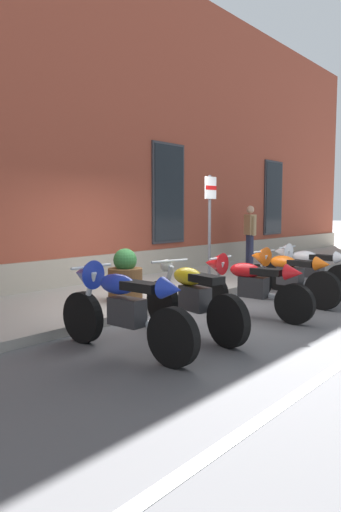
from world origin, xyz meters
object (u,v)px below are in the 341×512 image
object	(u,v)px
motorcycle_yellow_naked	(192,299)
parking_sign	(210,215)
pedestrian_tan_coat	(250,231)
motorcycle_blue_sport	(119,304)
motorcycle_orange_sport	(284,273)
barrel_planter	(125,279)
motorcycle_white_sport	(306,267)
motorcycle_red_sport	(246,282)

from	to	relation	value
motorcycle_yellow_naked	parking_sign	xyz separation A→B (m)	(2.82, 1.71, 1.10)
motorcycle_yellow_naked	pedestrian_tan_coat	distance (m)	7.74
motorcycle_blue_sport	motorcycle_orange_sport	xyz separation A→B (m)	(3.96, -0.14, -0.03)
motorcycle_blue_sport	parking_sign	size ratio (longest dim) A/B	0.95
motorcycle_blue_sport	pedestrian_tan_coat	bearing A→B (deg)	20.45
motorcycle_orange_sport	barrel_planter	size ratio (longest dim) A/B	2.28
pedestrian_tan_coat	barrel_planter	bearing A→B (deg)	-168.48
motorcycle_orange_sport	motorcycle_blue_sport	bearing A→B (deg)	178.00
motorcycle_white_sport	parking_sign	world-z (taller)	parking_sign
motorcycle_red_sport	motorcycle_orange_sport	distance (m)	1.37
motorcycle_yellow_naked	motorcycle_orange_sport	bearing A→B (deg)	0.97
motorcycle_red_sport	motorcycle_yellow_naked	bearing A→B (deg)	-178.89
motorcycle_orange_sport	motorcycle_yellow_naked	bearing A→B (deg)	-179.03
barrel_planter	motorcycle_orange_sport	bearing A→B (deg)	-41.47
motorcycle_yellow_naked	motorcycle_white_sport	world-z (taller)	motorcycle_white_sport
motorcycle_red_sport	motorcycle_white_sport	world-z (taller)	motorcycle_white_sport
motorcycle_blue_sport	pedestrian_tan_coat	xyz separation A→B (m)	(8.16, 3.04, 0.50)
motorcycle_orange_sport	pedestrian_tan_coat	size ratio (longest dim) A/B	1.22
motorcycle_blue_sport	motorcycle_yellow_naked	bearing A→B (deg)	-9.12
parking_sign	motorcycle_red_sport	bearing A→B (deg)	-129.57
motorcycle_yellow_naked	motorcycle_blue_sport	bearing A→B (deg)	170.88
motorcycle_orange_sport	motorcycle_red_sport	bearing A→B (deg)	-179.18
pedestrian_tan_coat	barrel_planter	xyz separation A→B (m)	(-6.34, -1.29, -0.57)
motorcycle_yellow_naked	barrel_planter	size ratio (longest dim) A/B	2.23
parking_sign	barrel_planter	size ratio (longest dim) A/B	2.50
pedestrian_tan_coat	parking_sign	distance (m)	4.48
motorcycle_orange_sport	motorcycle_white_sport	xyz separation A→B (m)	(1.16, 0.10, 0.00)
motorcycle_blue_sport	motorcycle_white_sport	world-z (taller)	motorcycle_blue_sport
motorcycle_white_sport	motorcycle_orange_sport	bearing A→B (deg)	-174.93
barrel_planter	motorcycle_white_sport	bearing A→B (deg)	-28.45
motorcycle_blue_sport	motorcycle_red_sport	size ratio (longest dim) A/B	1.02
motorcycle_yellow_naked	motorcycle_orange_sport	distance (m)	2.80
motorcycle_yellow_naked	motorcycle_white_sport	xyz separation A→B (m)	(3.96, 0.15, 0.06)
motorcycle_orange_sport	parking_sign	size ratio (longest dim) A/B	0.91
motorcycle_yellow_naked	motorcycle_white_sport	size ratio (longest dim) A/B	0.99
motorcycle_orange_sport	barrel_planter	bearing A→B (deg)	138.53
barrel_planter	motorcycle_red_sport	bearing A→B (deg)	-68.01
motorcycle_red_sport	pedestrian_tan_coat	distance (m)	6.45
motorcycle_white_sport	barrel_planter	xyz separation A→B (m)	(-3.30, 1.79, -0.04)
motorcycle_blue_sport	motorcycle_yellow_naked	distance (m)	1.18
motorcycle_blue_sport	motorcycle_white_sport	bearing A→B (deg)	-0.40
motorcycle_orange_sport	motorcycle_white_sport	distance (m)	1.16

